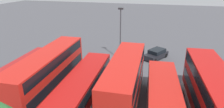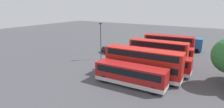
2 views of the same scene
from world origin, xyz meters
name	(u,v)px [view 2 (image 2 of 2)]	position (x,y,z in m)	size (l,w,h in m)	color
ground_plane	(107,59)	(0.00, 0.00, 0.00)	(140.00, 140.00, 0.00)	#47474C
bus_double_decker_near_end	(168,45)	(-9.12, 10.06, 2.45)	(3.34, 10.45, 4.55)	#B71411
bus_single_deck_second	(166,53)	(-5.50, 10.59, 1.62)	(3.38, 10.46, 2.95)	red
bus_double_decker_third	(158,52)	(-2.05, 10.02, 2.45)	(2.92, 10.63, 4.55)	red
bus_single_deck_fourth	(154,62)	(1.80, 10.73, 1.62)	(3.10, 11.90, 2.95)	#B71411
bus_double_decker_fifth	(143,63)	(5.54, 10.19, 2.45)	(3.07, 11.82, 4.55)	red
bus_single_deck_sixth	(130,74)	(8.96, 9.83, 1.62)	(2.89, 10.24, 2.95)	#A51919
box_truck_blue	(186,44)	(-16.59, 12.43, 1.71)	(2.77, 7.58, 3.20)	#235999
car_hatchback_silver	(108,50)	(-4.30, -2.55, 0.70)	(3.62, 4.44, 1.43)	black
lamp_post_tall	(101,38)	(0.81, -0.91, 4.43)	(0.70, 0.30, 7.51)	#38383D
waste_bin_yellow	(98,66)	(5.92, 2.04, 0.47)	(0.60, 0.60, 0.95)	yellow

